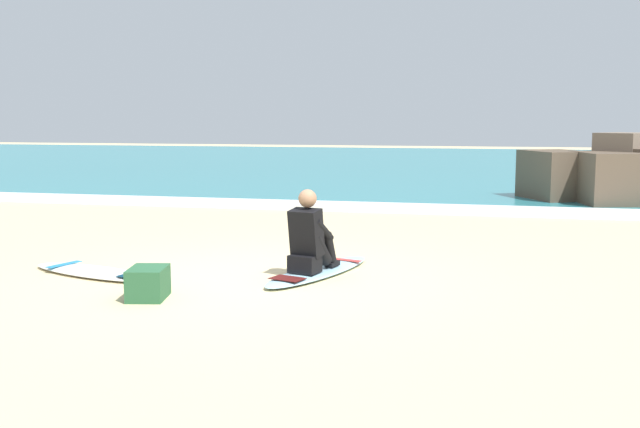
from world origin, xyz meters
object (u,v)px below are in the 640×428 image
Objects in this scene: surfboard_main at (319,271)px; beach_bag at (148,283)px; surfer_seated at (310,240)px; surfboard_spare_near at (96,272)px.

surfboard_main is 4.50× the size of beach_bag.
beach_bag is at bearing -134.47° from surfer_seated.
surfboard_main is at bearing 47.72° from beach_bag.
surfboard_main is at bearing 14.63° from surfboard_spare_near.
surfer_seated is at bearing -109.72° from surfboard_main.
surfboard_main is 2.60m from surfboard_spare_near.
surfer_seated reaches higher than surfboard_main.
surfer_seated is 0.47× the size of surfboard_spare_near.
surfboard_spare_near is 1.43m from beach_bag.
surfboard_main is 1.08× the size of surfboard_spare_near.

